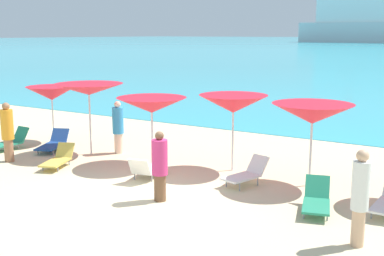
{
  "coord_description": "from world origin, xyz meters",
  "views": [
    {
      "loc": [
        7.39,
        -9.2,
        3.95
      ],
      "look_at": [
        -0.15,
        2.94,
        1.2
      ],
      "focal_mm": 46.4,
      "sensor_mm": 36.0,
      "label": 1
    }
  ],
  "objects_px": {
    "umbrella_4": "(312,114)",
    "cruise_ship": "(371,19)",
    "lounge_chair_1": "(146,169)",
    "umbrella_2": "(152,105)",
    "lounge_chair_5": "(53,143)",
    "beachgoer_1": "(160,165)",
    "umbrella_0": "(52,93)",
    "lounge_chair_3": "(247,173)",
    "umbrella_1": "(89,89)",
    "beachgoer_0": "(118,126)",
    "umbrella_3": "(233,104)",
    "lounge_chair_0": "(58,159)",
    "lounge_chair_4": "(8,142)",
    "beachgoer_2": "(7,131)",
    "beachgoer_3": "(360,195)",
    "lounge_chair_2": "(317,200)"
  },
  "relations": [
    {
      "from": "cruise_ship",
      "to": "beachgoer_3",
      "type": "bearing_deg",
      "value": -73.41
    },
    {
      "from": "umbrella_3",
      "to": "lounge_chair_2",
      "type": "distance_m",
      "value": 4.11
    },
    {
      "from": "lounge_chair_4",
      "to": "beachgoer_3",
      "type": "relative_size",
      "value": 0.85
    },
    {
      "from": "umbrella_0",
      "to": "lounge_chair_4",
      "type": "xyz_separation_m",
      "value": [
        -0.41,
        -1.69,
        -1.52
      ]
    },
    {
      "from": "umbrella_4",
      "to": "umbrella_0",
      "type": "bearing_deg",
      "value": 179.07
    },
    {
      "from": "umbrella_2",
      "to": "umbrella_3",
      "type": "bearing_deg",
      "value": 18.45
    },
    {
      "from": "umbrella_2",
      "to": "umbrella_3",
      "type": "distance_m",
      "value": 2.44
    },
    {
      "from": "beachgoer_3",
      "to": "umbrella_4",
      "type": "bearing_deg",
      "value": 134.99
    },
    {
      "from": "umbrella_1",
      "to": "beachgoer_2",
      "type": "xyz_separation_m",
      "value": [
        -1.49,
        -2.07,
        -1.17
      ]
    },
    {
      "from": "umbrella_3",
      "to": "lounge_chair_5",
      "type": "distance_m",
      "value": 6.66
    },
    {
      "from": "lounge_chair_1",
      "to": "cruise_ship",
      "type": "xyz_separation_m",
      "value": [
        -37.89,
        197.88,
        9.1
      ]
    },
    {
      "from": "umbrella_1",
      "to": "beachgoer_3",
      "type": "bearing_deg",
      "value": -16.31
    },
    {
      "from": "umbrella_1",
      "to": "beachgoer_0",
      "type": "distance_m",
      "value": 1.53
    },
    {
      "from": "lounge_chair_0",
      "to": "umbrella_1",
      "type": "bearing_deg",
      "value": 78.67
    },
    {
      "from": "umbrella_2",
      "to": "lounge_chair_4",
      "type": "distance_m",
      "value": 5.7
    },
    {
      "from": "umbrella_3",
      "to": "lounge_chair_1",
      "type": "relative_size",
      "value": 1.63
    },
    {
      "from": "umbrella_0",
      "to": "umbrella_3",
      "type": "relative_size",
      "value": 0.93
    },
    {
      "from": "umbrella_0",
      "to": "cruise_ship",
      "type": "height_order",
      "value": "cruise_ship"
    },
    {
      "from": "umbrella_3",
      "to": "lounge_chair_0",
      "type": "bearing_deg",
      "value": -152.3
    },
    {
      "from": "lounge_chair_2",
      "to": "lounge_chair_4",
      "type": "relative_size",
      "value": 0.95
    },
    {
      "from": "umbrella_4",
      "to": "lounge_chair_1",
      "type": "relative_size",
      "value": 1.6
    },
    {
      "from": "umbrella_0",
      "to": "lounge_chair_5",
      "type": "xyz_separation_m",
      "value": [
        0.93,
        -0.89,
        -1.56
      ]
    },
    {
      "from": "umbrella_4",
      "to": "lounge_chair_3",
      "type": "xyz_separation_m",
      "value": [
        -1.43,
        -0.82,
        -1.59
      ]
    },
    {
      "from": "umbrella_0",
      "to": "lounge_chair_3",
      "type": "distance_m",
      "value": 8.46
    },
    {
      "from": "lounge_chair_4",
      "to": "beachgoer_0",
      "type": "relative_size",
      "value": 0.9
    },
    {
      "from": "lounge_chair_0",
      "to": "lounge_chair_2",
      "type": "distance_m",
      "value": 7.77
    },
    {
      "from": "beachgoer_1",
      "to": "cruise_ship",
      "type": "relative_size",
      "value": 0.03
    },
    {
      "from": "lounge_chair_2",
      "to": "umbrella_4",
      "type": "bearing_deg",
      "value": 96.74
    },
    {
      "from": "lounge_chair_5",
      "to": "beachgoer_2",
      "type": "distance_m",
      "value": 1.94
    },
    {
      "from": "umbrella_4",
      "to": "lounge_chair_3",
      "type": "height_order",
      "value": "umbrella_4"
    },
    {
      "from": "umbrella_1",
      "to": "cruise_ship",
      "type": "height_order",
      "value": "cruise_ship"
    },
    {
      "from": "umbrella_1",
      "to": "umbrella_2",
      "type": "bearing_deg",
      "value": -1.41
    },
    {
      "from": "beachgoer_2",
      "to": "cruise_ship",
      "type": "distance_m",
      "value": 201.56
    },
    {
      "from": "beachgoer_3",
      "to": "lounge_chair_5",
      "type": "bearing_deg",
      "value": 179.95
    },
    {
      "from": "umbrella_1",
      "to": "lounge_chair_3",
      "type": "height_order",
      "value": "umbrella_1"
    },
    {
      "from": "lounge_chair_0",
      "to": "lounge_chair_1",
      "type": "relative_size",
      "value": 1.09
    },
    {
      "from": "beachgoer_1",
      "to": "cruise_ship",
      "type": "xyz_separation_m",
      "value": [
        -39.26,
        199.15,
        8.51
      ]
    },
    {
      "from": "lounge_chair_3",
      "to": "umbrella_2",
      "type": "bearing_deg",
      "value": -168.96
    },
    {
      "from": "umbrella_0",
      "to": "umbrella_1",
      "type": "height_order",
      "value": "umbrella_1"
    },
    {
      "from": "umbrella_2",
      "to": "lounge_chair_5",
      "type": "height_order",
      "value": "umbrella_2"
    },
    {
      "from": "lounge_chair_3",
      "to": "lounge_chair_4",
      "type": "xyz_separation_m",
      "value": [
        -8.68,
        -0.71,
        -0.03
      ]
    },
    {
      "from": "lounge_chair_3",
      "to": "lounge_chair_2",
      "type": "bearing_deg",
      "value": -7.26
    },
    {
      "from": "lounge_chair_3",
      "to": "lounge_chair_4",
      "type": "distance_m",
      "value": 8.71
    },
    {
      "from": "umbrella_0",
      "to": "lounge_chair_3",
      "type": "relative_size",
      "value": 1.43
    },
    {
      "from": "umbrella_3",
      "to": "lounge_chair_5",
      "type": "xyz_separation_m",
      "value": [
        -6.36,
        -0.98,
        -1.71
      ]
    },
    {
      "from": "umbrella_3",
      "to": "cruise_ship",
      "type": "height_order",
      "value": "cruise_ship"
    },
    {
      "from": "umbrella_2",
      "to": "umbrella_1",
      "type": "bearing_deg",
      "value": 178.59
    },
    {
      "from": "umbrella_4",
      "to": "cruise_ship",
      "type": "height_order",
      "value": "cruise_ship"
    },
    {
      "from": "umbrella_1",
      "to": "umbrella_3",
      "type": "relative_size",
      "value": 1.06
    },
    {
      "from": "lounge_chair_2",
      "to": "beachgoer_2",
      "type": "bearing_deg",
      "value": 168.02
    }
  ]
}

